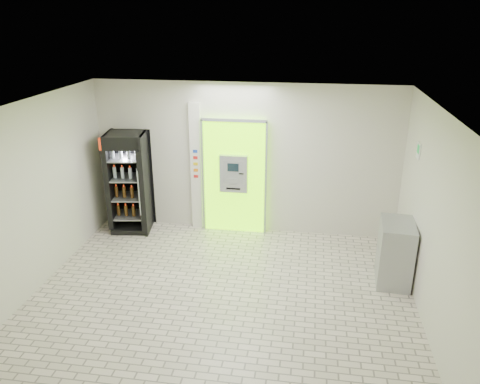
# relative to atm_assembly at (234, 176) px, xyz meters

# --- Properties ---
(ground) EXTENTS (6.00, 6.00, 0.00)m
(ground) POSITION_rel_atm_assembly_xyz_m (0.20, -2.41, -1.17)
(ground) COLOR beige
(ground) RESTS_ON ground
(room_shell) EXTENTS (6.00, 6.00, 6.00)m
(room_shell) POSITION_rel_atm_assembly_xyz_m (0.20, -2.41, 0.67)
(room_shell) COLOR beige
(room_shell) RESTS_ON ground
(atm_assembly) EXTENTS (1.30, 0.24, 2.33)m
(atm_assembly) POSITION_rel_atm_assembly_xyz_m (0.00, 0.00, 0.00)
(atm_assembly) COLOR #7DFF00
(atm_assembly) RESTS_ON ground
(pillar) EXTENTS (0.22, 0.11, 2.60)m
(pillar) POSITION_rel_atm_assembly_xyz_m (-0.78, 0.04, 0.13)
(pillar) COLOR silver
(pillar) RESTS_ON ground
(beverage_cooler) EXTENTS (0.86, 0.81, 2.03)m
(beverage_cooler) POSITION_rel_atm_assembly_xyz_m (-2.10, -0.25, -0.20)
(beverage_cooler) COLOR black
(beverage_cooler) RESTS_ON ground
(steel_cabinet) EXTENTS (0.59, 0.83, 1.06)m
(steel_cabinet) POSITION_rel_atm_assembly_xyz_m (2.93, -1.55, -0.64)
(steel_cabinet) COLOR #999CA0
(steel_cabinet) RESTS_ON ground
(exit_sign) EXTENTS (0.02, 0.22, 0.26)m
(exit_sign) POSITION_rel_atm_assembly_xyz_m (3.19, -1.01, 0.95)
(exit_sign) COLOR white
(exit_sign) RESTS_ON room_shell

